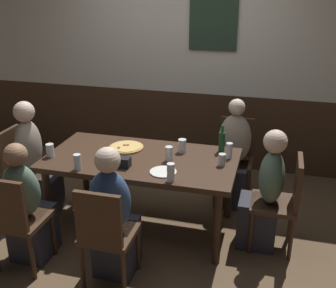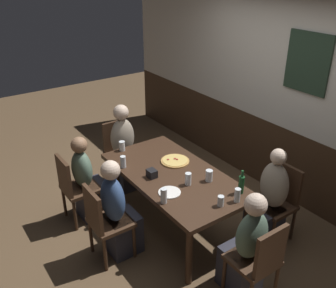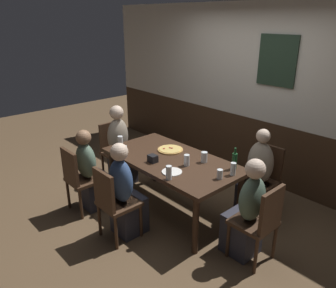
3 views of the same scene
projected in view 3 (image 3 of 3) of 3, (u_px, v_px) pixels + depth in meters
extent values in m
plane|color=brown|center=(171.00, 210.00, 4.34)|extent=(12.00, 12.00, 0.00)
cube|color=#3D2819|center=(248.00, 146.00, 5.20)|extent=(6.40, 0.10, 0.95)
cube|color=beige|center=(256.00, 62.00, 4.73)|extent=(6.40, 0.10, 1.65)
cube|color=#233828|center=(277.00, 61.00, 4.41)|extent=(0.56, 0.03, 0.68)
cube|color=#382316|center=(172.00, 160.00, 4.08)|extent=(1.77, 0.93, 0.05)
cylinder|color=#382316|center=(113.00, 175.00, 4.52)|extent=(0.07, 0.07, 0.69)
cylinder|color=#382316|center=(196.00, 225.00, 3.44)|extent=(0.07, 0.07, 0.69)
cylinder|color=#382316|center=(155.00, 160.00, 5.00)|extent=(0.07, 0.07, 0.69)
cylinder|color=#382316|center=(240.00, 200.00, 3.91)|extent=(0.07, 0.07, 0.69)
cube|color=#422B1C|center=(253.00, 222.00, 3.34)|extent=(0.40, 0.40, 0.04)
cube|color=#422B1C|center=(272.00, 210.00, 3.13)|extent=(0.04, 0.36, 0.43)
cylinder|color=#422B1C|center=(228.00, 240.00, 3.43)|extent=(0.04, 0.04, 0.41)
cylinder|color=#422B1C|center=(247.00, 227.00, 3.65)|extent=(0.04, 0.04, 0.41)
cylinder|color=#422B1C|center=(256.00, 256.00, 3.20)|extent=(0.04, 0.04, 0.41)
cylinder|color=#422B1C|center=(274.00, 241.00, 3.41)|extent=(0.04, 0.04, 0.41)
cube|color=#422B1C|center=(117.00, 153.00, 5.03)|extent=(0.40, 0.40, 0.04)
cube|color=#422B1C|center=(110.00, 136.00, 5.07)|extent=(0.04, 0.36, 0.43)
cylinder|color=#422B1C|center=(134.00, 167.00, 5.10)|extent=(0.04, 0.04, 0.41)
cylinder|color=#422B1C|center=(115.00, 173.00, 4.89)|extent=(0.04, 0.04, 0.41)
cylinder|color=#422B1C|center=(121.00, 160.00, 5.34)|extent=(0.04, 0.04, 0.41)
cylinder|color=#422B1C|center=(103.00, 166.00, 5.12)|extent=(0.04, 0.04, 0.41)
cube|color=#422B1C|center=(85.00, 179.00, 4.22)|extent=(0.40, 0.40, 0.04)
cube|color=#422B1C|center=(70.00, 167.00, 4.02)|extent=(0.36, 0.04, 0.43)
cylinder|color=#422B1C|center=(91.00, 186.00, 4.53)|extent=(0.04, 0.04, 0.41)
cylinder|color=#422B1C|center=(104.00, 195.00, 4.29)|extent=(0.04, 0.04, 0.41)
cylinder|color=#422B1C|center=(68.00, 194.00, 4.31)|extent=(0.04, 0.04, 0.41)
cylinder|color=#422B1C|center=(81.00, 205.00, 4.08)|extent=(0.04, 0.04, 0.41)
cube|color=#422B1C|center=(260.00, 182.00, 4.15)|extent=(0.40, 0.40, 0.04)
cube|color=#422B1C|center=(270.00, 161.00, 4.18)|extent=(0.36, 0.04, 0.43)
cylinder|color=#422B1C|center=(262.00, 208.00, 4.01)|extent=(0.04, 0.04, 0.41)
cylinder|color=#422B1C|center=(239.00, 197.00, 4.24)|extent=(0.04, 0.04, 0.41)
cylinder|color=#422B1C|center=(277.00, 198.00, 4.22)|extent=(0.04, 0.04, 0.41)
cylinder|color=#422B1C|center=(254.00, 189.00, 4.46)|extent=(0.04, 0.04, 0.41)
cube|color=#422B1C|center=(119.00, 203.00, 3.68)|extent=(0.40, 0.40, 0.04)
cube|color=#422B1C|center=(104.00, 190.00, 3.49)|extent=(0.36, 0.04, 0.43)
cylinder|color=#422B1C|center=(124.00, 209.00, 3.99)|extent=(0.04, 0.04, 0.41)
cylinder|color=#422B1C|center=(141.00, 221.00, 3.75)|extent=(0.04, 0.04, 0.41)
cylinder|color=#422B1C|center=(99.00, 220.00, 3.78)|extent=(0.04, 0.04, 0.41)
cylinder|color=#422B1C|center=(116.00, 233.00, 3.54)|extent=(0.04, 0.04, 0.41)
cube|color=#2D2D38|center=(241.00, 233.00, 3.50)|extent=(0.34, 0.32, 0.45)
ellipsoid|color=#56705B|center=(252.00, 199.00, 3.27)|extent=(0.22, 0.34, 0.48)
sphere|color=beige|center=(255.00, 169.00, 3.15)|extent=(0.20, 0.20, 0.20)
cube|color=#2D2D38|center=(123.00, 168.00, 5.02)|extent=(0.34, 0.32, 0.45)
ellipsoid|color=tan|center=(118.00, 136.00, 4.90)|extent=(0.22, 0.34, 0.54)
sphere|color=beige|center=(116.00, 112.00, 4.77)|extent=(0.20, 0.20, 0.20)
cube|color=#2D2D38|center=(95.00, 190.00, 4.38)|extent=(0.32, 0.34, 0.45)
ellipsoid|color=#56705B|center=(86.00, 161.00, 4.15)|extent=(0.34, 0.22, 0.46)
sphere|color=#936B4C|center=(83.00, 137.00, 4.04)|extent=(0.19, 0.19, 0.19)
cube|color=#2D2D38|center=(252.00, 200.00, 4.14)|extent=(0.32, 0.34, 0.45)
ellipsoid|color=tan|center=(260.00, 162.00, 4.02)|extent=(0.34, 0.22, 0.54)
sphere|color=beige|center=(263.00, 136.00, 3.90)|extent=(0.17, 0.17, 0.17)
cube|color=#2D2D38|center=(129.00, 214.00, 3.84)|extent=(0.32, 0.34, 0.45)
ellipsoid|color=#334C7A|center=(121.00, 181.00, 3.61)|extent=(0.34, 0.22, 0.50)
sphere|color=beige|center=(119.00, 152.00, 3.49)|extent=(0.20, 0.20, 0.20)
cylinder|color=tan|center=(170.00, 150.00, 4.32)|extent=(0.34, 0.34, 0.02)
cylinder|color=#DBB760|center=(170.00, 149.00, 4.32)|extent=(0.30, 0.30, 0.01)
cylinder|color=maroon|center=(164.00, 148.00, 4.31)|extent=(0.03, 0.03, 0.00)
cylinder|color=maroon|center=(172.00, 148.00, 4.33)|extent=(0.03, 0.03, 0.00)
cylinder|color=maroon|center=(170.00, 148.00, 4.34)|extent=(0.03, 0.03, 0.00)
cylinder|color=silver|center=(220.00, 174.00, 3.55)|extent=(0.06, 0.06, 0.11)
cylinder|color=#B26623|center=(220.00, 176.00, 3.56)|extent=(0.06, 0.06, 0.05)
cylinder|color=silver|center=(169.00, 173.00, 3.53)|extent=(0.06, 0.06, 0.16)
cylinder|color=#B26623|center=(169.00, 174.00, 3.53)|extent=(0.06, 0.06, 0.12)
cylinder|color=silver|center=(187.00, 160.00, 3.86)|extent=(0.07, 0.07, 0.14)
cylinder|color=#331E14|center=(187.00, 161.00, 3.87)|extent=(0.06, 0.06, 0.10)
cylinder|color=silver|center=(233.00, 169.00, 3.63)|extent=(0.06, 0.06, 0.15)
cylinder|color=#331E14|center=(233.00, 172.00, 3.64)|extent=(0.05, 0.05, 0.07)
cylinder|color=silver|center=(120.00, 140.00, 4.49)|extent=(0.07, 0.07, 0.12)
cylinder|color=gold|center=(120.00, 142.00, 4.50)|extent=(0.06, 0.06, 0.09)
cylinder|color=silver|center=(125.00, 151.00, 4.11)|extent=(0.06, 0.06, 0.14)
cylinder|color=#331E14|center=(125.00, 154.00, 4.13)|extent=(0.06, 0.06, 0.08)
cylinder|color=silver|center=(204.00, 157.00, 3.96)|extent=(0.08, 0.08, 0.13)
cylinder|color=silver|center=(204.00, 159.00, 3.97)|extent=(0.07, 0.07, 0.07)
cylinder|color=#194723|center=(234.00, 161.00, 3.77)|extent=(0.06, 0.06, 0.19)
cylinder|color=#194723|center=(235.00, 151.00, 3.72)|extent=(0.03, 0.03, 0.07)
cylinder|color=white|center=(172.00, 172.00, 3.71)|extent=(0.23, 0.23, 0.01)
cube|color=black|center=(153.00, 159.00, 3.96)|extent=(0.11, 0.09, 0.09)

